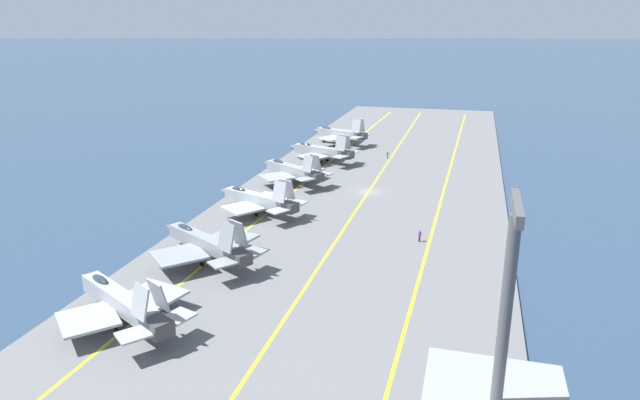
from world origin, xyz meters
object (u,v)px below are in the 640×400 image
Objects in this scene: parked_jet_third at (257,199)px; parked_jet_sixth at (340,133)px; parked_jet_second at (205,243)px; parked_jet_nearest at (121,301)px; parked_jet_fifth at (321,151)px; crew_purple_vest at (420,235)px; crew_green_vest at (388,154)px; parked_jet_fourth at (292,170)px.

parked_jet_sixth is at bearing -0.44° from parked_jet_third.
parked_jet_sixth is (54.52, -0.42, 0.42)m from parked_jet_third.
parked_jet_second is 19.37m from parked_jet_third.
parked_jet_nearest is 1.10× the size of parked_jet_sixth.
parked_jet_fifth is at bearing -0.25° from parked_jet_second.
parked_jet_sixth is 9.11× the size of crew_purple_vest.
parked_jet_nearest is 79.67m from crew_green_vest.
parked_jet_nearest is at bearing 175.50° from parked_jet_second.
crew_green_vest is at bearing 13.71° from crew_purple_vest.
parked_jet_fifth is at bearing -3.35° from parked_jet_fourth.
parked_jet_nearest is at bearing 138.50° from crew_purple_vest.
crew_green_vest is (78.27, -14.81, -1.46)m from parked_jet_nearest.
parked_jet_nearest reaches higher than crew_green_vest.
parked_jet_second is 73.89m from parked_jet_sixth.
parked_jet_second reaches higher than parked_jet_fifth.
parked_jet_third is at bearing 161.81° from crew_green_vest.
parked_jet_fourth is (37.75, 0.77, -0.15)m from parked_jet_second.
crew_purple_vest is at bearing -41.50° from parked_jet_nearest.
crew_green_vest is (62.14, -13.54, -1.66)m from parked_jet_second.
parked_jet_fifth is at bearing -1.21° from parked_jet_third.
crew_purple_vest is at bearing -166.29° from crew_green_vest.
parked_jet_second is 63.62m from crew_green_vest.
parked_jet_second reaches higher than crew_green_vest.
parked_jet_nearest is 35.50m from parked_jet_third.
parked_jet_nearest reaches higher than crew_purple_vest.
parked_jet_sixth is 18.09m from crew_green_vest.
parked_jet_sixth reaches higher than crew_green_vest.
parked_jet_third is 26.43m from crew_purple_vest.
crew_purple_vest is (30.04, -26.57, -1.44)m from parked_jet_nearest.
parked_jet_third is (35.49, -0.75, -0.03)m from parked_jet_nearest.
parked_jet_third is at bearing -179.21° from parked_jet_fourth.
parked_jet_fourth is 0.97× the size of parked_jet_fifth.
parked_jet_sixth is at bearing 0.07° from parked_jet_second.
parked_jet_fourth is 35.36m from crew_purple_vest.
parked_jet_sixth is at bearing 1.01° from parked_jet_fifth.
parked_jet_fourth is at bearing -0.53° from parked_jet_nearest.
parked_jet_sixth is at bearing 49.25° from crew_green_vest.
parked_jet_nearest is 90.02m from parked_jet_sixth.
parked_jet_fifth reaches higher than parked_jet_fourth.
parked_jet_fifth reaches higher than crew_purple_vest.
parked_jet_fourth is at bearing 176.65° from parked_jet_fifth.
parked_jet_second is at bearing -179.93° from parked_jet_sixth.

